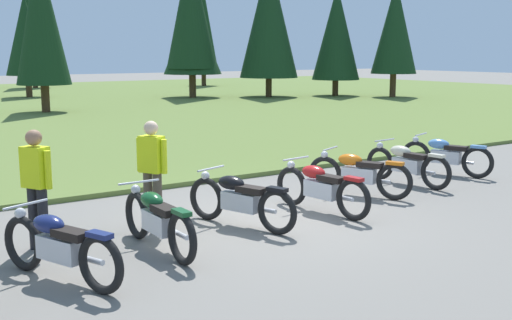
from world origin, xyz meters
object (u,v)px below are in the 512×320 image
object	(u,v)px
rider_checking_bike	(36,182)
motorcycle_navy	(59,246)
motorcycle_black	(240,199)
rider_in_hivis_vest	(152,168)
motorcycle_cream	(407,163)
motorcycle_red	(321,187)
motorcycle_sky_blue	(445,155)
motorcycle_british_green	(158,220)
motorcycle_orange	(358,173)

from	to	relation	value
rider_checking_bike	motorcycle_navy	bearing A→B (deg)	-95.66
motorcycle_black	rider_in_hivis_vest	world-z (taller)	rider_in_hivis_vest
motorcycle_cream	rider_checking_bike	xyz separation A→B (m)	(-7.48, -0.19, 0.51)
motorcycle_red	rider_checking_bike	bearing A→B (deg)	172.47
motorcycle_black	motorcycle_sky_blue	world-z (taller)	same
rider_checking_bike	motorcycle_british_green	bearing A→B (deg)	-35.51
motorcycle_navy	motorcycle_sky_blue	size ratio (longest dim) A/B	0.99
motorcycle_british_green	motorcycle_cream	size ratio (longest dim) A/B	1.00
motorcycle_black	motorcycle_sky_blue	bearing A→B (deg)	9.43
motorcycle_british_green	rider_in_hivis_vest	size ratio (longest dim) A/B	1.26
motorcycle_navy	rider_checking_bike	xyz separation A→B (m)	(0.14, 1.38, 0.51)
motorcycle_orange	motorcycle_cream	size ratio (longest dim) A/B	0.93
motorcycle_black	motorcycle_red	bearing A→B (deg)	-0.81
rider_checking_bike	rider_in_hivis_vest	distance (m)	1.77
motorcycle_navy	motorcycle_red	distance (m)	4.73
motorcycle_sky_blue	motorcycle_cream	bearing A→B (deg)	-170.86
motorcycle_black	motorcycle_red	distance (m)	1.61
motorcycle_black	rider_in_hivis_vest	xyz separation A→B (m)	(-1.15, 0.69, 0.51)
motorcycle_orange	motorcycle_red	bearing A→B (deg)	-157.53
motorcycle_navy	rider_in_hivis_vest	xyz separation A→B (m)	(1.90, 1.50, 0.51)
motorcycle_black	motorcycle_sky_blue	size ratio (longest dim) A/B	1.00
motorcycle_navy	motorcycle_black	distance (m)	3.15
rider_in_hivis_vest	motorcycle_sky_blue	bearing A→B (deg)	2.49
motorcycle_navy	motorcycle_orange	size ratio (longest dim) A/B	1.02
motorcycle_navy	rider_checking_bike	bearing A→B (deg)	84.34
motorcycle_black	motorcycle_orange	world-z (taller)	same
motorcycle_british_green	motorcycle_cream	world-z (taller)	same
motorcycle_navy	motorcycle_orange	distance (m)	6.22
motorcycle_red	motorcycle_british_green	bearing A→B (deg)	-173.63
motorcycle_black	rider_in_hivis_vest	size ratio (longest dim) A/B	1.21
motorcycle_red	rider_in_hivis_vest	bearing A→B (deg)	165.42
motorcycle_cream	motorcycle_red	bearing A→B (deg)	-165.05
motorcycle_navy	motorcycle_cream	size ratio (longest dim) A/B	0.95
motorcycle_british_green	motorcycle_black	distance (m)	1.62
motorcycle_black	motorcycle_red	world-z (taller)	same
motorcycle_cream	motorcycle_black	bearing A→B (deg)	-170.48
motorcycle_navy	motorcycle_cream	bearing A→B (deg)	11.65
motorcycle_sky_blue	rider_checking_bike	size ratio (longest dim) A/B	1.21
motorcycle_cream	motorcycle_sky_blue	size ratio (longest dim) A/B	1.04
motorcycle_red	rider_in_hivis_vest	xyz separation A→B (m)	(-2.76, 0.72, 0.51)
motorcycle_british_green	rider_in_hivis_vest	xyz separation A→B (m)	(0.43, 1.07, 0.51)
motorcycle_orange	rider_checking_bike	distance (m)	5.95
motorcycle_navy	motorcycle_red	size ratio (longest dim) A/B	0.95
motorcycle_british_green	rider_in_hivis_vest	bearing A→B (deg)	68.22
motorcycle_orange	rider_in_hivis_vest	world-z (taller)	rider_in_hivis_vest
motorcycle_sky_blue	rider_in_hivis_vest	size ratio (longest dim) A/B	1.21
motorcycle_black	motorcycle_sky_blue	xyz separation A→B (m)	(6.07, 1.01, 0.00)
motorcycle_cream	motorcycle_sky_blue	bearing A→B (deg)	9.14
motorcycle_cream	motorcycle_orange	bearing A→B (deg)	-172.41
motorcycle_british_green	motorcycle_orange	distance (m)	4.69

